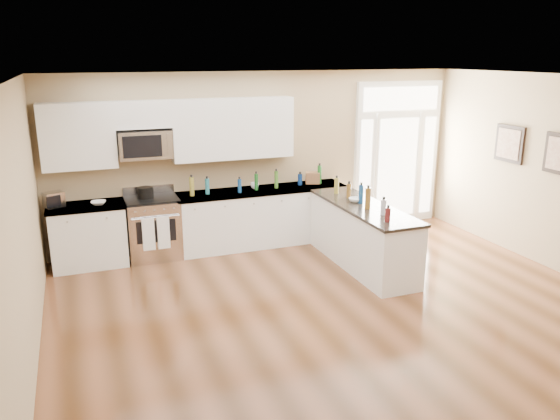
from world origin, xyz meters
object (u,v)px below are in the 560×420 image
peninsula_cabinet (362,238)px  stockpot (146,192)px  toaster_oven (54,200)px  kitchen_range (153,228)px

peninsula_cabinet → stockpot: (-2.92, 1.50, 0.61)m
peninsula_cabinet → toaster_oven: 4.51m
kitchen_range → toaster_oven: 1.48m
stockpot → kitchen_range: bearing=-32.7°
stockpot → toaster_oven: size_ratio=0.92×
kitchen_range → stockpot: (-0.08, 0.05, 0.56)m
peninsula_cabinet → toaster_oven: size_ratio=9.00×
peninsula_cabinet → stockpot: bearing=152.9°
peninsula_cabinet → stockpot: size_ratio=9.80×
peninsula_cabinet → toaster_oven: bearing=160.7°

